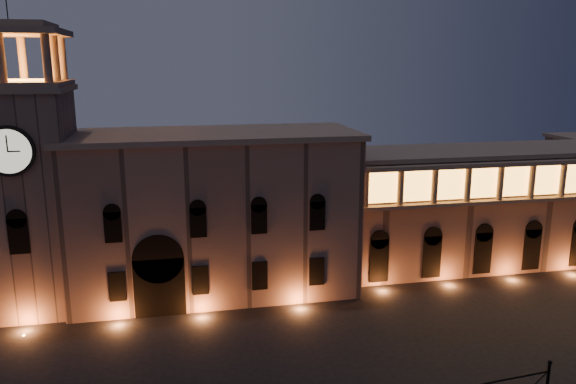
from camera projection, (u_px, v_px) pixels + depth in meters
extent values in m
cube|color=#7B5D50|center=(214.00, 215.00, 61.06)|extent=(30.00, 12.00, 17.00)
cube|color=#89705E|center=(212.00, 135.00, 59.06)|extent=(30.80, 12.80, 0.60)
cube|color=black|center=(160.00, 286.00, 55.98)|extent=(5.00, 1.40, 6.00)
cylinder|color=black|center=(158.00, 257.00, 55.30)|extent=(5.00, 1.40, 5.00)
cube|color=#FFA032|center=(160.00, 288.00, 55.83)|extent=(4.20, 0.20, 5.00)
cube|color=#7B5D50|center=(28.00, 204.00, 55.90)|extent=(9.00, 9.00, 22.00)
cube|color=#89705E|center=(16.00, 89.00, 53.35)|extent=(9.80, 9.80, 0.50)
cylinder|color=black|center=(8.00, 151.00, 50.08)|extent=(4.60, 0.35, 4.60)
cylinder|color=beige|center=(8.00, 151.00, 49.94)|extent=(4.00, 0.12, 4.00)
cube|color=#89705E|center=(15.00, 84.00, 53.23)|extent=(9.40, 9.40, 0.50)
cube|color=#FFA032|center=(15.00, 81.00, 53.17)|extent=(6.80, 6.80, 0.15)
cylinder|color=#89705E|center=(1.00, 58.00, 49.08)|extent=(0.76, 0.76, 4.20)
cylinder|color=#89705E|center=(47.00, 58.00, 49.82)|extent=(0.76, 0.76, 4.20)
cylinder|color=#89705E|center=(22.00, 59.00, 56.33)|extent=(0.76, 0.76, 4.20)
cylinder|color=#89705E|center=(62.00, 59.00, 57.07)|extent=(0.76, 0.76, 4.20)
cylinder|color=#89705E|center=(55.00, 58.00, 53.45)|extent=(0.76, 0.76, 4.20)
cube|color=#89705E|center=(9.00, 32.00, 52.16)|extent=(9.80, 9.80, 0.60)
cube|color=#89705E|center=(9.00, 25.00, 52.02)|extent=(7.50, 7.50, 0.60)
cube|color=brown|center=(487.00, 208.00, 69.99)|extent=(40.00, 10.00, 14.00)
cube|color=#89705E|center=(492.00, 150.00, 68.34)|extent=(40.60, 10.60, 0.50)
cube|color=#89705E|center=(515.00, 200.00, 64.22)|extent=(40.00, 1.20, 0.40)
cube|color=#89705E|center=(518.00, 163.00, 63.24)|extent=(40.00, 1.40, 0.50)
cube|color=#FFA032|center=(513.00, 181.00, 64.24)|extent=(38.00, 0.15, 3.60)
cylinder|color=#89705E|center=(366.00, 189.00, 60.18)|extent=(0.70, 0.70, 4.00)
cylinder|color=#89705E|center=(401.00, 187.00, 60.97)|extent=(0.70, 0.70, 4.00)
cylinder|color=#89705E|center=(435.00, 185.00, 61.75)|extent=(0.70, 0.70, 4.00)
cylinder|color=#89705E|center=(468.00, 184.00, 62.54)|extent=(0.70, 0.70, 4.00)
cylinder|color=#89705E|center=(500.00, 182.00, 63.33)|extent=(0.70, 0.70, 4.00)
cylinder|color=#89705E|center=(532.00, 181.00, 64.11)|extent=(0.70, 0.70, 4.00)
cylinder|color=#89705E|center=(563.00, 179.00, 64.90)|extent=(0.70, 0.70, 4.00)
sphere|color=black|center=(550.00, 362.00, 33.76)|extent=(0.28, 0.28, 0.28)
cylinder|color=black|center=(514.00, 378.00, 33.17)|extent=(5.03, 0.62, 0.12)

